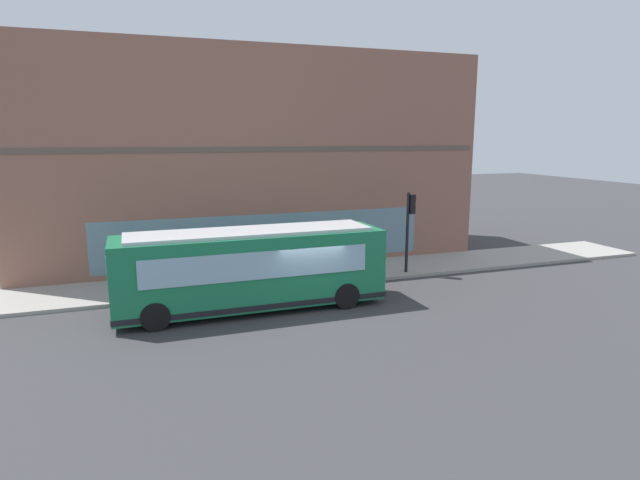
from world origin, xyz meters
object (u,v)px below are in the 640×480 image
object	(u,v)px
newspaper_vending_box	(358,260)
city_bus_nearside	(251,269)
traffic_light_near_corner	(410,217)
pedestrian_near_building_entrance	(249,253)
pedestrian_near_hydrant	(188,263)
fire_hydrant	(367,255)

from	to	relation	value
newspaper_vending_box	city_bus_nearside	bearing A→B (deg)	121.78
city_bus_nearside	traffic_light_near_corner	size ratio (longest dim) A/B	2.65
pedestrian_near_building_entrance	city_bus_nearside	bearing A→B (deg)	168.97
traffic_light_near_corner	pedestrian_near_hydrant	world-z (taller)	traffic_light_near_corner
fire_hydrant	newspaper_vending_box	xyz separation A→B (m)	(-1.32, 1.06, 0.09)
traffic_light_near_corner	pedestrian_near_hydrant	distance (m)	10.29
newspaper_vending_box	pedestrian_near_building_entrance	bearing A→B (deg)	81.08
pedestrian_near_building_entrance	newspaper_vending_box	bearing A→B (deg)	-98.92
traffic_light_near_corner	pedestrian_near_building_entrance	xyz separation A→B (m)	(2.05, 7.22, -1.62)
fire_hydrant	pedestrian_near_hydrant	size ratio (longest dim) A/B	0.42
city_bus_nearside	pedestrian_near_building_entrance	bearing A→B (deg)	-11.03
city_bus_nearside	newspaper_vending_box	distance (m)	7.19
city_bus_nearside	fire_hydrant	distance (m)	8.80
pedestrian_near_building_entrance	newspaper_vending_box	xyz separation A→B (m)	(-0.81, -5.17, -0.57)
traffic_light_near_corner	newspaper_vending_box	distance (m)	3.25
fire_hydrant	pedestrian_near_building_entrance	xyz separation A→B (m)	(-0.51, 6.22, 0.66)
city_bus_nearside	traffic_light_near_corner	world-z (taller)	traffic_light_near_corner
city_bus_nearside	traffic_light_near_corner	distance (m)	8.58
pedestrian_near_hydrant	newspaper_vending_box	size ratio (longest dim) A/B	1.98
fire_hydrant	pedestrian_near_hydrant	distance (m)	9.29
city_bus_nearside	newspaper_vending_box	bearing A→B (deg)	-58.22
traffic_light_near_corner	fire_hydrant	distance (m)	3.57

